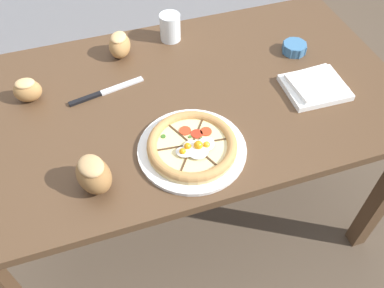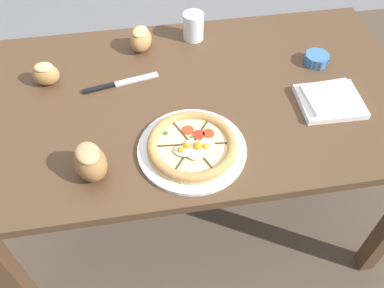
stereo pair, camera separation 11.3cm
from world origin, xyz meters
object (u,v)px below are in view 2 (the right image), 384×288
at_px(dining_table, 197,116).
at_px(bread_piece_far, 46,74).
at_px(napkin_folded, 330,100).
at_px(bread_piece_mid, 141,39).
at_px(pizza, 192,147).
at_px(knife_main, 120,83).
at_px(ramekin_bowl, 316,59).
at_px(water_glass, 193,28).
at_px(bread_piece_near, 90,161).

relative_size(dining_table, bread_piece_far, 14.98).
relative_size(napkin_folded, bread_piece_mid, 1.69).
height_order(napkin_folded, bread_piece_far, bread_piece_far).
distance_m(pizza, bread_piece_mid, 0.50).
bearing_deg(napkin_folded, knife_main, 162.88).
bearing_deg(bread_piece_mid, knife_main, -116.48).
height_order(dining_table, ramekin_bowl, ramekin_bowl).
relative_size(ramekin_bowl, water_glass, 0.88).
bearing_deg(knife_main, pizza, -70.87).
xyz_separation_m(bread_piece_near, knife_main, (0.09, 0.35, -0.05)).
bearing_deg(knife_main, bread_piece_mid, 51.96).
bearing_deg(napkin_folded, pizza, -165.41).
xyz_separation_m(pizza, bread_piece_far, (-0.42, 0.36, 0.02)).
distance_m(bread_piece_near, knife_main, 0.37).
bearing_deg(bread_piece_mid, napkin_folded, -33.72).
relative_size(bread_piece_mid, bread_piece_far, 1.24).
relative_size(dining_table, pizza, 4.55).
bearing_deg(water_glass, ramekin_bowl, -28.34).
height_order(ramekin_bowl, bread_piece_mid, bread_piece_mid).
bearing_deg(bread_piece_far, water_glass, 18.36).
bearing_deg(ramekin_bowl, water_glass, 151.66).
relative_size(bread_piece_far, knife_main, 0.37).
bearing_deg(napkin_folded, bread_piece_mid, 146.28).
bearing_deg(bread_piece_far, bread_piece_mid, 22.41).
bearing_deg(water_glass, bread_piece_near, -123.15).
height_order(bread_piece_mid, bread_piece_far, bread_piece_mid).
height_order(bread_piece_far, knife_main, bread_piece_far).
relative_size(ramekin_bowl, knife_main, 0.35).
xyz_separation_m(dining_table, napkin_folded, (0.40, -0.11, 0.11)).
bearing_deg(ramekin_bowl, knife_main, -179.96).
bearing_deg(pizza, dining_table, 76.75).
bearing_deg(ramekin_bowl, bread_piece_mid, 163.51).
distance_m(bread_piece_near, bread_piece_far, 0.42).
distance_m(bread_piece_mid, knife_main, 0.20).
bearing_deg(bread_piece_mid, ramekin_bowl, -16.49).
bearing_deg(knife_main, ramekin_bowl, -11.52).
bearing_deg(dining_table, knife_main, 159.08).
relative_size(bread_piece_mid, water_glass, 1.18).
xyz_separation_m(napkin_folded, knife_main, (-0.65, 0.20, -0.01)).
xyz_separation_m(ramekin_bowl, bread_piece_mid, (-0.59, 0.17, 0.03)).
bearing_deg(bread_piece_near, knife_main, 75.86).
distance_m(ramekin_bowl, napkin_folded, 0.20).
height_order(pizza, ramekin_bowl, pizza).
distance_m(bread_piece_near, water_glass, 0.67).
bearing_deg(ramekin_bowl, dining_table, -167.86).
distance_m(dining_table, bread_piece_mid, 0.34).
height_order(ramekin_bowl, bread_piece_near, bread_piece_near).
bearing_deg(bread_piece_far, pizza, -40.61).
bearing_deg(bread_piece_far, ramekin_bowl, -2.67).
bearing_deg(bread_piece_mid, water_glass, 11.27).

